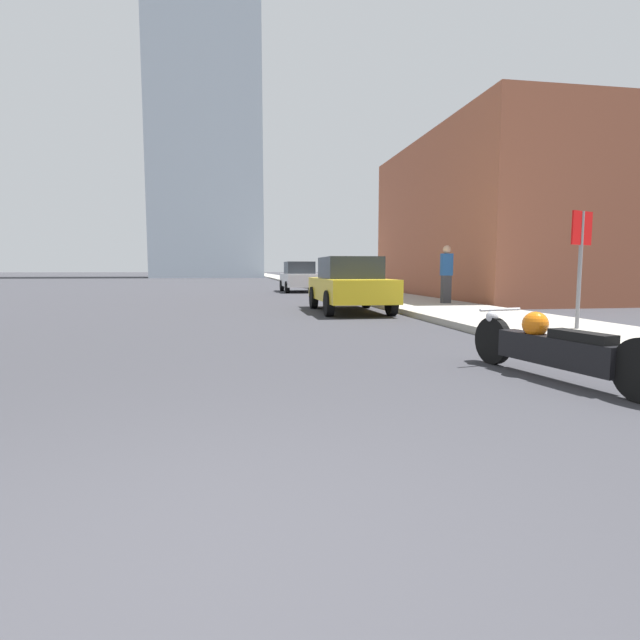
{
  "coord_description": "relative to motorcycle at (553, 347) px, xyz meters",
  "views": [
    {
      "loc": [
        0.17,
        -1.88,
        1.24
      ],
      "look_at": [
        1.26,
        4.58,
        0.57
      ],
      "focal_mm": 28.0,
      "sensor_mm": 36.0,
      "label": 1
    }
  ],
  "objects": [
    {
      "name": "parked_car_white",
      "position": [
        -0.07,
        22.05,
        0.44
      ],
      "size": [
        1.88,
        4.09,
        1.63
      ],
      "rotation": [
        0.0,
        0.0,
        0.02
      ],
      "color": "silver",
      "rests_on": "ground_plane"
    },
    {
      "name": "stop_sign",
      "position": [
        2.68,
        3.19,
        1.23
      ],
      "size": [
        0.57,
        0.26,
        2.12
      ],
      "color": "slate",
      "rests_on": "sidewalk"
    },
    {
      "name": "parked_car_yellow",
      "position": [
        -0.24,
        9.13,
        0.44
      ],
      "size": [
        1.93,
        4.43,
        1.58
      ],
      "rotation": [
        0.0,
        0.0,
        -0.01
      ],
      "color": "gold",
      "rests_on": "ground_plane"
    },
    {
      "name": "sidewalk",
      "position": [
        2.51,
        36.87,
        -0.3
      ],
      "size": [
        3.08,
        240.0,
        0.15
      ],
      "color": "#9E998E",
      "rests_on": "ground_plane"
    },
    {
      "name": "brick_storefront",
      "position": [
        8.52,
        15.35,
        3.0
      ],
      "size": [
        8.53,
        12.68,
        6.74
      ],
      "color": "#9E563D",
      "rests_on": "ground_plane"
    },
    {
      "name": "pedestrian",
      "position": [
        3.18,
        10.14,
        0.74
      ],
      "size": [
        0.36,
        0.26,
        1.84
      ],
      "color": "#38383D",
      "rests_on": "sidewalk"
    },
    {
      "name": "motorcycle",
      "position": [
        0.0,
        0.0,
        0.0
      ],
      "size": [
        0.79,
        2.64,
        0.75
      ],
      "rotation": [
        0.0,
        0.0,
        0.19
      ],
      "color": "black",
      "rests_on": "ground_plane"
    },
    {
      "name": "distant_tower",
      "position": [
        -7.28,
        72.09,
        31.88
      ],
      "size": [
        15.4,
        15.4,
        64.49
      ],
      "color": "silver",
      "rests_on": "ground_plane"
    },
    {
      "name": "ground_plane",
      "position": [
        -3.66,
        -3.13,
        -0.37
      ],
      "size": [
        400.0,
        400.0,
        0.0
      ],
      "primitive_type": "plane",
      "color": "#333338"
    }
  ]
}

